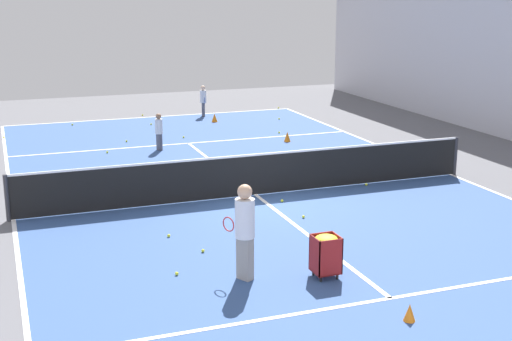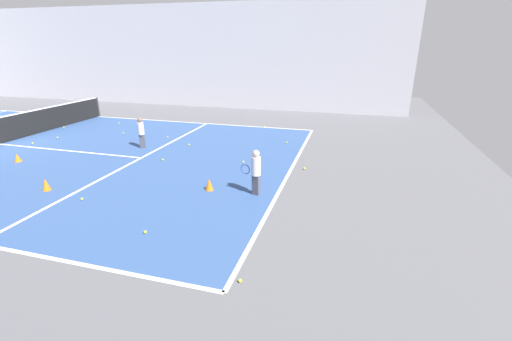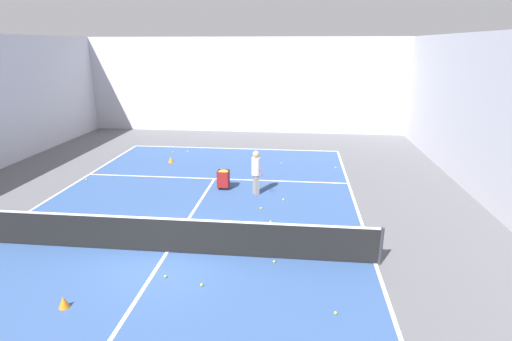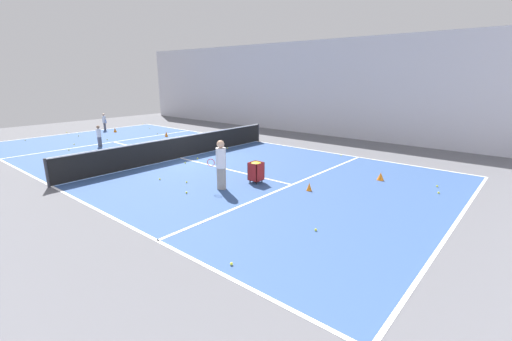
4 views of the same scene
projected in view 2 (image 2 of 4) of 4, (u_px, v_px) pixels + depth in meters
The scene contains 28 objects.
ground_plane at pixel (0, 144), 14.13m from camera, with size 37.70×37.70×0.00m, color #5B5B60.
court_playing_area at pixel (0, 144), 14.13m from camera, with size 11.84×24.28×0.00m.
line_baseline_near at pixel (289, 172), 11.04m from camera, with size 11.84×0.10×0.00m, color white.
line_sideline_right at pixel (98, 117), 19.47m from camera, with size 0.10×24.28×0.00m, color white.
line_service_near at pixel (141, 158), 12.43m from camera, with size 11.84×0.10×0.00m, color white.
line_centre_service at pixel (0, 144), 14.13m from camera, with size 0.10×13.35×0.00m, color white.
hall_enclosure_right at pixel (140, 56), 22.71m from camera, with size 0.15×34.00×6.25m.
player_near_baseline at pixel (256, 169), 9.18m from camera, with size 0.31×0.61×1.28m.
child_midcourt at pixel (141, 131), 13.41m from camera, with size 0.31×0.31×1.22m.
training_cone_0 at pixel (46, 184), 9.65m from camera, with size 0.23×0.23×0.34m, color orange.
training_cone_2 at pixel (209, 184), 9.66m from camera, with size 0.23×0.23×0.33m, color orange.
training_cone_4 at pixel (17, 158), 12.01m from camera, with size 0.24×0.24×0.28m, color orange.
tennis_ball_0 at pixel (119, 123), 17.72m from camera, with size 0.07×0.07×0.07m, color yellow.
tennis_ball_2 at pixel (64, 127), 16.89m from camera, with size 0.07×0.07×0.07m, color yellow.
tennis_ball_6 at pixel (33, 143), 14.14m from camera, with size 0.07×0.07×0.07m, color yellow.
tennis_ball_7 at pixel (286, 142), 14.26m from camera, with size 0.07×0.07×0.07m, color yellow.
tennis_ball_9 at pixel (17, 125), 17.28m from camera, with size 0.07×0.07×0.07m, color yellow.
tennis_ball_10 at pixel (163, 160), 12.13m from camera, with size 0.07×0.07×0.07m, color yellow.
tennis_ball_11 at pixel (168, 137), 15.12m from camera, with size 0.07×0.07×0.07m, color yellow.
tennis_ball_15 at pixel (264, 127), 16.96m from camera, with size 0.07×0.07×0.07m, color yellow.
tennis_ball_16 at pixel (304, 168), 11.28m from camera, with size 0.07×0.07×0.07m, color yellow.
tennis_ball_18 at pixel (57, 138), 14.99m from camera, with size 0.07×0.07×0.07m, color yellow.
tennis_ball_19 at pixel (243, 162), 11.91m from camera, with size 0.07×0.07×0.07m, color yellow.
tennis_ball_20 at pixel (240, 281), 5.94m from camera, with size 0.07×0.07×0.07m, color yellow.
tennis_ball_21 at pixel (145, 232), 7.47m from camera, with size 0.07×0.07×0.07m, color yellow.
tennis_ball_22 at pixel (82, 199), 9.07m from camera, with size 0.07×0.07×0.07m, color yellow.
tennis_ball_23 at pixel (189, 145), 13.94m from camera, with size 0.07×0.07×0.07m, color yellow.
tennis_ball_26 at pixel (124, 133), 15.73m from camera, with size 0.07×0.07×0.07m, color yellow.
Camera 2 is at (-10.23, -13.91, 3.90)m, focal length 24.00 mm.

